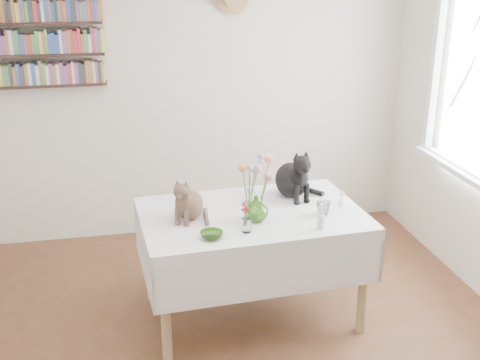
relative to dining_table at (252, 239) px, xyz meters
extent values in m
cube|color=silver|center=(-0.29, 1.54, 0.66)|extent=(4.04, 0.04, 2.54)
cube|color=white|center=(1.68, 0.07, 0.28)|extent=(0.06, 1.52, 0.06)
cube|color=white|center=(1.68, 0.80, 0.91)|extent=(0.06, 0.06, 1.20)
cube|color=white|center=(1.65, 0.07, 0.28)|extent=(0.12, 1.50, 0.04)
cube|color=white|center=(0.00, 0.00, 0.16)|extent=(1.51, 1.02, 0.06)
cylinder|color=tan|center=(-0.62, -0.43, -0.23)|extent=(0.06, 0.06, 0.72)
cylinder|color=tan|center=(0.67, -0.35, -0.23)|extent=(0.06, 0.06, 0.72)
cylinder|color=tan|center=(-0.67, 0.35, -0.23)|extent=(0.06, 0.06, 0.72)
cylinder|color=tan|center=(0.62, 0.43, -0.23)|extent=(0.06, 0.06, 0.72)
imported|color=#70AE41|center=(0.00, -0.13, 0.28)|extent=(0.17, 0.17, 0.17)
imported|color=#70AE41|center=(-0.32, -0.33, 0.21)|extent=(0.16, 0.16, 0.04)
imported|color=white|center=(0.45, -0.13, 0.24)|extent=(0.10, 0.10, 0.09)
cylinder|color=white|center=(0.36, -0.33, 0.24)|extent=(0.05, 0.05, 0.09)
cylinder|color=white|center=(0.36, -0.33, 0.32)|extent=(0.02, 0.02, 0.07)
cylinder|color=white|center=(-0.10, -0.29, 0.24)|extent=(0.06, 0.06, 0.09)
cone|color=white|center=(0.62, -0.01, 0.23)|extent=(0.05, 0.05, 0.08)
sphere|color=beige|center=(0.62, -0.01, 0.28)|extent=(0.03, 0.03, 0.03)
cylinder|color=#4C7233|center=(-0.03, -0.12, 0.39)|extent=(0.01, 0.01, 0.30)
sphere|color=#C07B91|center=(-0.03, -0.12, 0.54)|extent=(0.07, 0.07, 0.07)
cylinder|color=#4C7233|center=(0.04, -0.15, 0.37)|extent=(0.01, 0.01, 0.26)
sphere|color=#C07B91|center=(0.04, -0.15, 0.50)|extent=(0.06, 0.06, 0.06)
cylinder|color=#4C7233|center=(0.06, -0.10, 0.41)|extent=(0.01, 0.01, 0.34)
sphere|color=orange|center=(0.06, -0.10, 0.58)|extent=(0.06, 0.06, 0.06)
cylinder|color=#4C7233|center=(-0.06, -0.09, 0.40)|extent=(0.01, 0.01, 0.31)
sphere|color=orange|center=(-0.06, -0.09, 0.55)|extent=(0.05, 0.05, 0.05)
cylinder|color=#4C7233|center=(0.00, -0.08, 0.43)|extent=(0.01, 0.01, 0.37)
sphere|color=#999E93|center=(0.00, -0.08, 0.61)|extent=(0.04, 0.04, 0.04)
cylinder|color=#4C7233|center=(-0.05, -0.16, 0.41)|extent=(0.01, 0.01, 0.33)
sphere|color=#999E93|center=(-0.05, -0.16, 0.57)|extent=(0.04, 0.04, 0.04)
cube|color=black|center=(-1.39, 1.43, 0.81)|extent=(1.00, 0.16, 0.02)
cube|color=black|center=(-1.39, 1.43, 1.05)|extent=(1.00, 0.16, 0.02)
cube|color=black|center=(-1.39, 1.43, 1.29)|extent=(1.00, 0.16, 0.02)
camera|label=1|loc=(-0.81, -3.54, 1.76)|focal=45.00mm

